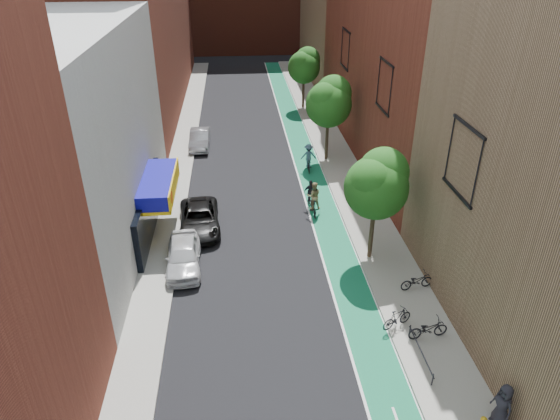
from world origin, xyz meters
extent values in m
plane|color=black|center=(0.00, 0.00, 0.00)|extent=(160.00, 160.00, 0.00)
cube|color=#136D4C|center=(4.00, 26.00, 0.01)|extent=(2.00, 68.00, 0.01)
cube|color=gray|center=(-6.00, 26.00, 0.07)|extent=(2.00, 68.00, 0.15)
cube|color=gray|center=(6.50, 26.00, 0.07)|extent=(3.00, 68.00, 0.15)
cube|color=silver|center=(-11.00, 14.00, 6.00)|extent=(8.00, 20.00, 12.00)
cube|color=maroon|center=(12.00, 26.00, 11.00)|extent=(8.00, 28.00, 22.00)
cube|color=#8C6B4C|center=(12.00, 50.00, 9.00)|extent=(8.00, 20.00, 18.00)
cylinder|color=#332619|center=(5.60, 10.00, 1.65)|extent=(0.24, 0.24, 3.30)
sphere|color=#1C4C14|center=(5.60, 10.00, 4.38)|extent=(3.36, 3.36, 3.36)
sphere|color=#1C4C14|center=(6.00, 10.30, 5.10)|extent=(2.64, 2.64, 2.64)
sphere|color=#1C4C14|center=(5.30, 9.70, 4.86)|extent=(2.40, 2.40, 2.40)
cylinder|color=#332619|center=(5.60, 24.00, 1.73)|extent=(0.24, 0.24, 3.47)
sphere|color=#1C4C14|center=(5.60, 24.00, 4.60)|extent=(3.53, 3.53, 3.53)
sphere|color=#1C4C14|center=(6.00, 24.30, 5.36)|extent=(2.77, 2.77, 2.77)
sphere|color=#1C4C14|center=(5.30, 23.70, 5.10)|extent=(2.52, 2.52, 2.52)
cylinder|color=#332619|center=(5.60, 38.00, 1.59)|extent=(0.24, 0.24, 3.19)
sphere|color=#1C4C14|center=(5.60, 38.00, 4.23)|extent=(3.25, 3.25, 3.25)
sphere|color=#1C4C14|center=(6.00, 38.30, 4.93)|extent=(2.55, 2.55, 2.55)
sphere|color=#1C4C14|center=(5.30, 37.70, 4.70)|extent=(2.32, 2.32, 2.32)
imported|color=silver|center=(-4.60, 10.05, 0.77)|extent=(2.03, 4.58, 1.53)
imported|color=black|center=(-3.95, 14.08, 0.71)|extent=(2.71, 5.27, 1.42)
imported|color=#979A9F|center=(-4.60, 27.81, 0.74)|extent=(1.66, 4.54, 1.49)
imported|color=black|center=(3.26, 15.28, 0.56)|extent=(0.55, 1.86, 1.12)
imported|color=#948356|center=(3.26, 15.38, 1.28)|extent=(0.91, 0.72, 1.86)
imported|color=black|center=(3.20, 16.19, 0.41)|extent=(0.68, 1.61, 0.83)
imported|color=black|center=(3.20, 16.29, 1.14)|extent=(0.95, 0.46, 1.58)
imported|color=black|center=(3.89, 22.02, 0.48)|extent=(0.50, 1.61, 0.96)
imported|color=#3A586A|center=(3.89, 22.12, 1.25)|extent=(1.19, 0.71, 1.81)
imported|color=black|center=(6.55, 3.44, 0.63)|extent=(1.90, 0.85, 0.97)
imported|color=black|center=(5.40, 4.25, 0.64)|extent=(1.66, 1.09, 0.97)
imported|color=black|center=(7.22, 6.91, 0.61)|extent=(1.83, 0.92, 0.92)
imported|color=black|center=(7.60, -1.09, 1.05)|extent=(0.77, 0.99, 1.80)
sphere|color=gold|center=(6.85, -1.36, 0.70)|extent=(0.23, 0.23, 0.23)
camera|label=1|loc=(-1.47, -12.60, 15.74)|focal=32.00mm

